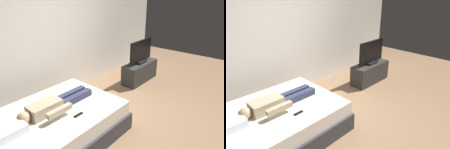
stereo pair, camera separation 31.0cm
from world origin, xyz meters
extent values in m
plane|color=#8C6B4C|center=(0.00, 0.00, 0.00)|extent=(10.00, 10.00, 0.00)
cube|color=silver|center=(0.40, 1.78, 1.40)|extent=(6.40, 0.10, 2.80)
cube|color=#333338|center=(-1.03, 0.51, 0.15)|extent=(2.06, 1.51, 0.30)
cube|color=silver|center=(-1.03, 0.51, 0.42)|extent=(1.98, 1.43, 0.24)
cube|color=white|center=(-1.74, 0.51, 0.60)|extent=(0.48, 0.34, 0.12)
cube|color=tan|center=(-1.13, 0.56, 0.63)|extent=(0.48, 0.28, 0.18)
sphere|color=tan|center=(-1.46, 0.56, 0.63)|extent=(0.18, 0.18, 0.18)
cube|color=#2D334C|center=(-0.59, 0.48, 0.60)|extent=(0.60, 0.11, 0.11)
cube|color=#2D334C|center=(-0.59, 0.64, 0.60)|extent=(0.60, 0.11, 0.11)
cube|color=tan|center=(-1.07, 0.28, 0.67)|extent=(0.40, 0.08, 0.08)
cube|color=black|center=(-0.85, 0.14, 0.55)|extent=(0.15, 0.04, 0.02)
cube|color=#2D2D2D|center=(1.76, 0.73, 0.25)|extent=(1.10, 0.40, 0.50)
cube|color=black|center=(1.76, 0.73, 0.53)|extent=(0.32, 0.20, 0.05)
cube|color=black|center=(1.76, 0.73, 0.82)|extent=(0.88, 0.05, 0.54)
camera|label=1|loc=(-2.44, -1.83, 2.26)|focal=32.27mm
camera|label=2|loc=(-2.23, -2.06, 2.26)|focal=32.27mm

